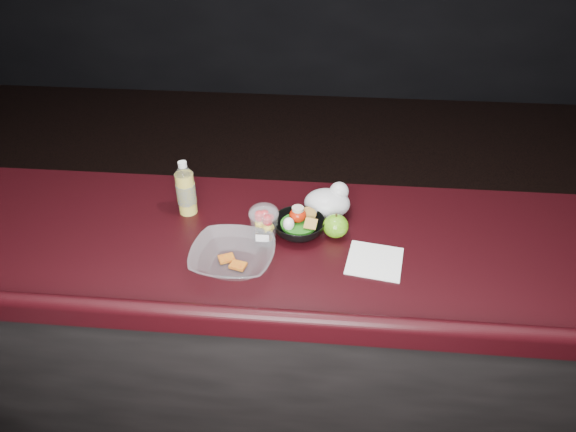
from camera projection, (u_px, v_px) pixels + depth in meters
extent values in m
cube|color=black|center=(281.00, 350.00, 1.93)|extent=(4.00, 0.65, 0.98)
cube|color=black|center=(280.00, 244.00, 1.63)|extent=(4.06, 0.71, 0.04)
cylinder|color=yellow|center=(186.00, 193.00, 1.70)|extent=(0.06, 0.06, 0.15)
cylinder|color=white|center=(186.00, 193.00, 1.70)|extent=(0.06, 0.06, 0.15)
cone|color=white|center=(183.00, 170.00, 1.65)|extent=(0.06, 0.06, 0.03)
cylinder|color=white|center=(182.00, 164.00, 1.64)|extent=(0.03, 0.03, 0.02)
cylinder|color=#072D99|center=(186.00, 193.00, 1.70)|extent=(0.06, 0.06, 0.07)
ellipsoid|color=white|center=(264.00, 213.00, 1.55)|extent=(0.09, 0.09, 0.05)
ellipsoid|color=#3E7A0E|center=(336.00, 226.00, 1.62)|extent=(0.08, 0.08, 0.08)
cylinder|color=black|center=(336.00, 215.00, 1.59)|extent=(0.01, 0.01, 0.01)
ellipsoid|color=silver|center=(327.00, 203.00, 1.71)|extent=(0.15, 0.13, 0.09)
sphere|color=silver|center=(339.00, 191.00, 1.70)|extent=(0.06, 0.06, 0.06)
imported|color=black|center=(299.00, 227.00, 1.63)|extent=(0.21, 0.21, 0.05)
cylinder|color=#0F470C|center=(299.00, 224.00, 1.63)|extent=(0.12, 0.12, 0.01)
ellipsoid|color=#9F1A06|center=(298.00, 215.00, 1.62)|extent=(0.05, 0.05, 0.05)
cylinder|color=beige|center=(298.00, 209.00, 1.61)|extent=(0.04, 0.04, 0.01)
ellipsoid|color=white|center=(289.00, 224.00, 1.60)|extent=(0.04, 0.04, 0.04)
imported|color=silver|center=(233.00, 257.00, 1.50)|extent=(0.26, 0.26, 0.06)
cube|color=#990F0C|center=(226.00, 258.00, 1.52)|extent=(0.06, 0.05, 0.01)
cube|color=#990F0C|center=(238.00, 265.00, 1.50)|extent=(0.05, 0.04, 0.01)
cube|color=white|center=(375.00, 261.00, 1.53)|extent=(0.18, 0.18, 0.00)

